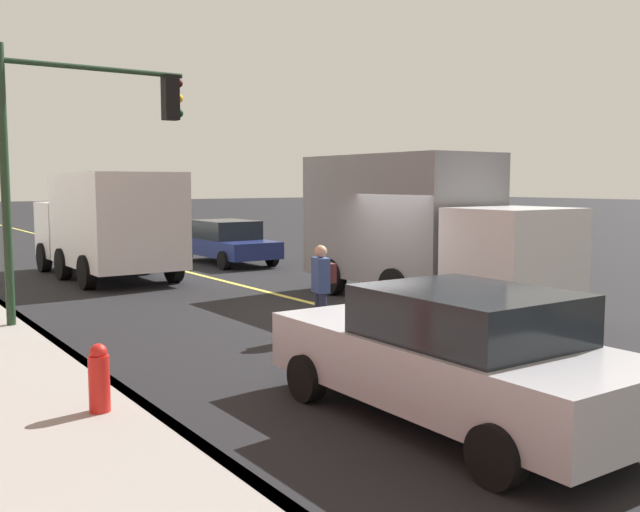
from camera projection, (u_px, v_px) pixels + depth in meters
name	position (u px, v px, depth m)	size (l,w,h in m)	color
ground	(352.00, 314.00, 14.99)	(200.00, 200.00, 0.00)	black
curb_edge	(58.00, 347.00, 11.60)	(80.00, 0.16, 0.15)	slate
lane_stripe_center	(352.00, 313.00, 14.99)	(80.00, 0.16, 0.01)	#D8CC4C
car_silver	(454.00, 354.00, 8.11)	(4.72, 2.11, 1.58)	#A8AAB2
car_navy	(227.00, 241.00, 24.18)	(4.38, 1.98, 1.47)	navy
truck_gray	(418.00, 225.00, 16.39)	(6.92, 2.44, 3.40)	silver
truck_white	(108.00, 223.00, 20.39)	(6.53, 2.67, 3.03)	silver
pedestrian_with_backpack	(322.00, 284.00, 12.56)	(0.44, 0.43, 1.66)	#262D4C
traffic_light_mast	(81.00, 139.00, 13.48)	(0.28, 3.55, 5.22)	#1E3823
fire_hydrant	(99.00, 385.00, 8.08)	(0.24, 0.24, 0.94)	red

